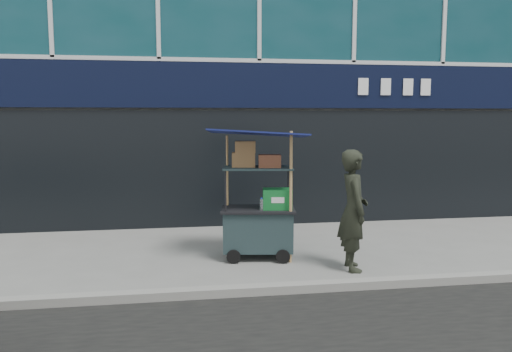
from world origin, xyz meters
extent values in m
plane|color=slate|center=(0.00, 0.00, 0.00)|extent=(80.00, 80.00, 0.00)
cube|color=gray|center=(0.00, -0.20, 0.06)|extent=(80.00, 0.18, 0.12)
cube|color=black|center=(0.00, 3.86, 2.90)|extent=(15.68, 0.06, 0.90)
cube|color=black|center=(0.00, 3.90, 1.20)|extent=(15.68, 0.04, 2.40)
cube|color=black|center=(-0.41, 1.47, 0.46)|extent=(1.18, 0.79, 0.64)
cylinder|color=black|center=(-0.84, 1.19, 0.11)|extent=(0.22, 0.08, 0.22)
cylinder|color=black|center=(-0.08, 1.08, 0.11)|extent=(0.22, 0.08, 0.22)
cube|color=black|center=(-0.41, 1.47, 0.80)|extent=(1.26, 0.88, 0.04)
cylinder|color=black|center=(-0.95, 1.27, 1.12)|extent=(0.03, 0.03, 0.69)
cylinder|color=black|center=(0.05, 1.12, 1.12)|extent=(0.03, 0.03, 0.69)
cylinder|color=black|center=(-0.87, 1.82, 1.12)|extent=(0.03, 0.03, 0.69)
cylinder|color=black|center=(0.13, 1.67, 1.12)|extent=(0.03, 0.03, 0.69)
cube|color=black|center=(-0.41, 1.47, 1.46)|extent=(1.18, 0.79, 0.03)
cylinder|color=olive|center=(0.05, 1.12, 1.03)|extent=(0.05, 0.05, 2.06)
cylinder|color=olive|center=(-0.87, 1.82, 0.98)|extent=(0.04, 0.04, 1.97)
cube|color=#0D164C|center=(-0.41, 1.47, 2.01)|extent=(1.69, 1.31, 0.18)
cube|color=#106628|center=(-0.11, 1.38, 0.97)|extent=(0.50, 0.38, 0.32)
cylinder|color=silver|center=(-0.38, 1.28, 0.91)|extent=(0.07, 0.07, 0.18)
cylinder|color=blue|center=(-0.38, 1.28, 1.01)|extent=(0.03, 0.03, 0.02)
cube|color=#90623C|center=(-0.63, 1.55, 1.59)|extent=(0.40, 0.33, 0.23)
cube|color=olive|center=(-0.24, 1.40, 1.58)|extent=(0.38, 0.30, 0.20)
cube|color=#90623C|center=(-0.61, 1.53, 1.80)|extent=(0.35, 0.28, 0.18)
imported|color=black|center=(0.89, 0.65, 0.90)|extent=(0.49, 0.69, 1.80)
camera|label=1|loc=(-1.66, -6.31, 2.28)|focal=35.00mm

